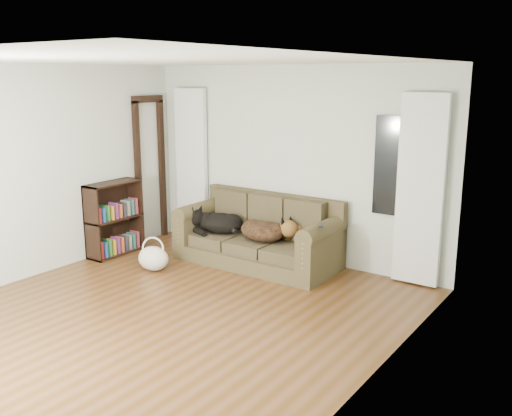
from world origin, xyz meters
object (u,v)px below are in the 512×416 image
Objects in this scene: tote_bag at (153,258)px; bookshelf at (114,219)px; sofa at (257,231)px; dog_shepherd at (265,231)px; dog_black_lab at (218,223)px.

tote_bag is 0.42× the size of bookshelf.
tote_bag is (-0.95, -0.98, -0.29)m from sofa.
dog_shepherd is at bearing 14.46° from bookshelf.
bookshelf is (-0.94, 0.21, 0.34)m from tote_bag.
dog_black_lab is 1.46m from bookshelf.
sofa is 5.02× the size of tote_bag.
dog_shepherd is 1.49m from tote_bag.
dog_shepherd is (0.16, -0.03, 0.04)m from sofa.
dog_black_lab is 0.64× the size of bookshelf.
tote_bag is at bearing -114.71° from dog_black_lab.
dog_shepherd is 1.49× the size of tote_bag.
dog_black_lab is at bearing 5.66° from dog_shepherd.
bookshelf is (-1.89, -0.77, 0.05)m from sofa.
bookshelf is (-1.28, -0.71, 0.02)m from dog_black_lab.
tote_bag is at bearing -134.23° from sofa.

